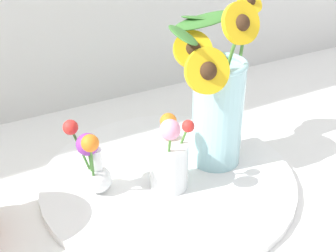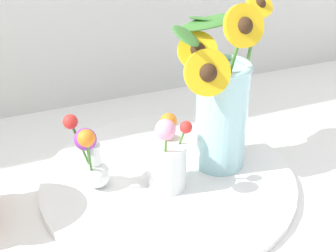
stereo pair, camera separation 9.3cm
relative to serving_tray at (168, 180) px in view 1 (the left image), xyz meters
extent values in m
plane|color=white|center=(-0.03, -0.10, -0.01)|extent=(6.00, 6.00, 0.00)
cylinder|color=white|center=(0.00, 0.00, 0.00)|extent=(0.54, 0.54, 0.02)
cylinder|color=#9ED1D6|center=(0.12, 0.01, 0.12)|extent=(0.11, 0.11, 0.22)
torus|color=#9ED1D6|center=(0.12, 0.01, 0.24)|extent=(0.11, 0.11, 0.01)
cylinder|color=#4C8438|center=(0.18, 0.03, 0.20)|extent=(0.08, 0.07, 0.26)
cylinder|color=yellow|center=(0.22, 0.06, 0.34)|extent=(0.07, 0.05, 0.06)
sphere|color=#382314|center=(0.22, 0.06, 0.34)|extent=(0.03, 0.03, 0.03)
cylinder|color=#4C8438|center=(0.11, 0.03, 0.16)|extent=(0.06, 0.03, 0.19)
cylinder|color=yellow|center=(0.08, 0.05, 0.26)|extent=(0.10, 0.06, 0.09)
sphere|color=#382314|center=(0.08, 0.05, 0.26)|extent=(0.03, 0.03, 0.03)
cylinder|color=#4C8438|center=(0.10, -0.01, 0.14)|extent=(0.07, 0.05, 0.20)
cylinder|color=yellow|center=(0.07, -0.03, 0.25)|extent=(0.11, 0.05, 0.11)
sphere|color=#382314|center=(0.07, -0.03, 0.25)|extent=(0.04, 0.04, 0.04)
cylinder|color=#4C8438|center=(0.12, 0.00, 0.18)|extent=(0.04, 0.07, 0.29)
cylinder|color=yellow|center=(0.13, -0.03, 0.33)|extent=(0.09, 0.04, 0.09)
sphere|color=#382314|center=(0.13, -0.03, 0.33)|extent=(0.03, 0.03, 0.03)
ellipsoid|color=#38702D|center=(0.05, 0.03, 0.31)|extent=(0.08, 0.12, 0.03)
ellipsoid|color=#38702D|center=(0.13, 0.08, 0.31)|extent=(0.14, 0.07, 0.03)
ellipsoid|color=#38702D|center=(0.14, 0.09, 0.30)|extent=(0.13, 0.08, 0.04)
cylinder|color=white|center=(-0.01, -0.03, 0.06)|extent=(0.08, 0.08, 0.10)
cylinder|color=#4C8438|center=(0.00, -0.02, 0.08)|extent=(0.02, 0.01, 0.09)
sphere|color=red|center=(-0.01, -0.01, 0.13)|extent=(0.02, 0.02, 0.02)
cylinder|color=#4C8438|center=(-0.03, -0.05, 0.11)|extent=(0.01, 0.04, 0.12)
sphere|color=pink|center=(-0.03, -0.07, 0.17)|extent=(0.04, 0.04, 0.04)
cylinder|color=#4C8438|center=(0.00, -0.01, 0.09)|extent=(0.02, 0.03, 0.09)
sphere|color=orange|center=(0.00, 0.00, 0.14)|extent=(0.03, 0.03, 0.03)
cylinder|color=#4C8438|center=(0.01, -0.03, 0.09)|extent=(0.03, 0.03, 0.11)
sphere|color=red|center=(0.02, -0.05, 0.15)|extent=(0.02, 0.02, 0.02)
sphere|color=white|center=(-0.15, 0.02, 0.04)|extent=(0.06, 0.06, 0.06)
cylinder|color=white|center=(-0.15, 0.02, 0.09)|extent=(0.03, 0.03, 0.04)
cylinder|color=#427533|center=(-0.16, 0.02, 0.08)|extent=(0.01, 0.02, 0.09)
sphere|color=purple|center=(-0.16, 0.01, 0.13)|extent=(0.04, 0.04, 0.04)
cylinder|color=#427533|center=(-0.17, 0.04, 0.10)|extent=(0.03, 0.02, 0.11)
sphere|color=red|center=(-0.18, 0.05, 0.16)|extent=(0.03, 0.03, 0.03)
cylinder|color=#427533|center=(-0.16, 0.01, 0.09)|extent=(0.02, 0.04, 0.12)
sphere|color=orange|center=(-0.17, -0.01, 0.15)|extent=(0.03, 0.03, 0.03)
camera|label=1|loc=(-0.38, -0.70, 0.60)|focal=50.00mm
camera|label=2|loc=(-0.30, -0.74, 0.60)|focal=50.00mm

